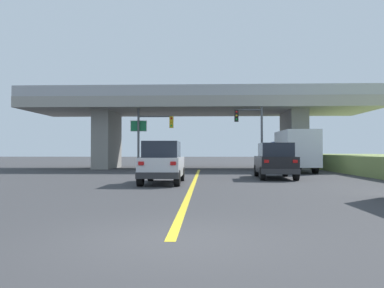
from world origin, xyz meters
name	(u,v)px	position (x,y,z in m)	size (l,w,h in m)	color
ground	(200,168)	(0.00, 28.70, 0.00)	(160.00, 160.00, 0.00)	#353538
overpass_bridge	(200,115)	(0.00, 28.70, 4.91)	(30.71, 8.74, 6.96)	gray
lane_divider_stripe	(194,182)	(0.00, 12.92, 0.00)	(0.20, 25.83, 0.01)	yellow
suv_lead	(163,162)	(-1.49, 11.93, 1.01)	(1.90, 4.31, 2.02)	silver
suv_crossing	(275,161)	(4.54, 15.70, 1.01)	(2.16, 4.66, 2.02)	black
box_truck	(294,151)	(7.21, 22.66, 1.61)	(2.33, 7.02, 3.05)	navy
traffic_signal_nearside	(253,128)	(4.34, 24.55, 3.46)	(2.28, 0.36, 5.44)	#56595E
traffic_signal_farside	(151,131)	(-4.04, 25.52, 3.29)	(3.03, 0.36, 5.27)	#56595E
highway_sign	(139,133)	(-5.09, 25.77, 3.12)	(1.38, 0.17, 4.32)	slate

